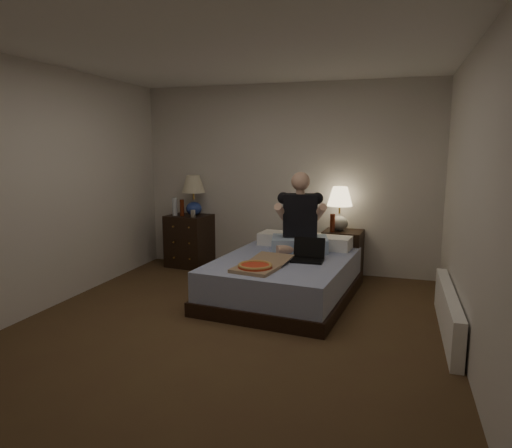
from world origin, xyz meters
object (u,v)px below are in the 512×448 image
(beer_bottle_right, at_px, (332,223))
(nightstand_right, at_px, (343,254))
(lamp_left, at_px, (194,195))
(radiator, at_px, (448,312))
(nightstand_left, at_px, (190,240))
(lamp_right, at_px, (340,209))
(person, at_px, (300,212))
(laptop, at_px, (307,251))
(soda_can, at_px, (193,213))
(pizza_box, at_px, (255,267))
(water_bottle, at_px, (175,207))
(beer_bottle_left, at_px, (182,208))
(bed, at_px, (284,278))

(beer_bottle_right, bearing_deg, nightstand_right, 46.61)
(lamp_left, xyz_separation_m, radiator, (3.20, -1.53, -0.81))
(nightstand_left, distance_m, lamp_right, 2.16)
(nightstand_left, height_order, person, person)
(person, bearing_deg, nightstand_left, 149.17)
(laptop, bearing_deg, nightstand_left, 149.31)
(soda_can, bearing_deg, pizza_box, -46.80)
(water_bottle, distance_m, beer_bottle_left, 0.11)
(nightstand_left, xyz_separation_m, beer_bottle_right, (2.03, -0.13, 0.37))
(bed, xyz_separation_m, radiator, (1.65, -0.53, -0.03))
(lamp_left, bearing_deg, bed, -33.00)
(lamp_left, xyz_separation_m, pizza_box, (1.39, -1.58, -0.51))
(nightstand_left, relative_size, lamp_left, 1.30)
(bed, xyz_separation_m, lamp_right, (0.47, 1.01, 0.67))
(beer_bottle_right, bearing_deg, lamp_right, 62.75)
(nightstand_left, xyz_separation_m, water_bottle, (-0.17, -0.10, 0.49))
(nightstand_left, height_order, beer_bottle_right, beer_bottle_right)
(bed, height_order, pizza_box, pizza_box)
(bed, distance_m, pizza_box, 0.65)
(bed, distance_m, radiator, 1.73)
(nightstand_right, xyz_separation_m, soda_can, (-2.01, -0.17, 0.47))
(nightstand_right, distance_m, lamp_left, 2.19)
(nightstand_right, relative_size, beer_bottle_right, 2.69)
(soda_can, relative_size, person, 0.11)
(soda_can, relative_size, beer_bottle_left, 0.43)
(bed, distance_m, lamp_left, 2.01)
(bed, xyz_separation_m, nightstand_right, (0.53, 1.01, 0.08))
(lamp_left, relative_size, water_bottle, 2.24)
(person, xyz_separation_m, pizza_box, (-0.24, -1.02, -0.42))
(laptop, bearing_deg, soda_can, 151.50)
(water_bottle, bearing_deg, nightstand_right, 2.60)
(nightstand_left, distance_m, beer_bottle_right, 2.06)
(lamp_left, relative_size, beer_bottle_left, 2.43)
(bed, height_order, laptop, laptop)
(person, bearing_deg, nightstand_right, 38.74)
(lamp_right, relative_size, pizza_box, 0.74)
(lamp_left, distance_m, radiator, 3.64)
(nightstand_left, distance_m, person, 1.88)
(nightstand_left, height_order, radiator, nightstand_left)
(beer_bottle_right, distance_m, laptop, 0.95)
(pizza_box, bearing_deg, soda_can, 142.51)
(nightstand_right, bearing_deg, beer_bottle_left, -172.75)
(bed, height_order, person, person)
(nightstand_left, height_order, lamp_left, lamp_left)
(lamp_left, distance_m, beer_bottle_left, 0.23)
(nightstand_left, distance_m, nightstand_right, 2.15)
(nightstand_right, height_order, radiator, nightstand_right)
(lamp_left, relative_size, radiator, 0.35)
(nightstand_right, xyz_separation_m, beer_bottle_left, (-2.21, -0.10, 0.53))
(bed, height_order, nightstand_right, nightstand_right)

